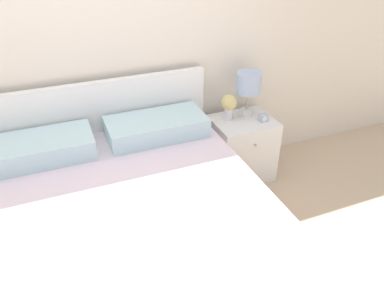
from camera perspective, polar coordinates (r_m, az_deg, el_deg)
name	(u,v)px	position (r m, az deg, el deg)	size (l,w,h in m)	color
ground_plane	(105,189)	(3.23, -13.18, -6.71)	(12.00, 12.00, 0.00)	#CCB28E
wall_back	(79,29)	(2.73, -16.82, 16.39)	(8.00, 0.06, 2.60)	silver
bed	(126,235)	(2.35, -9.97, -13.54)	(1.73, 1.93, 0.95)	tan
nightstand	(241,148)	(3.20, 7.53, -0.63)	(0.49, 0.43, 0.53)	white
table_lamp	(249,85)	(3.04, 8.61, 8.91)	(0.20, 0.20, 0.37)	white
flower_vase	(229,105)	(3.01, 5.67, 5.99)	(0.12, 0.12, 0.21)	white
alarm_clock	(263,118)	(3.07, 10.79, 3.97)	(0.07, 0.05, 0.06)	silver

